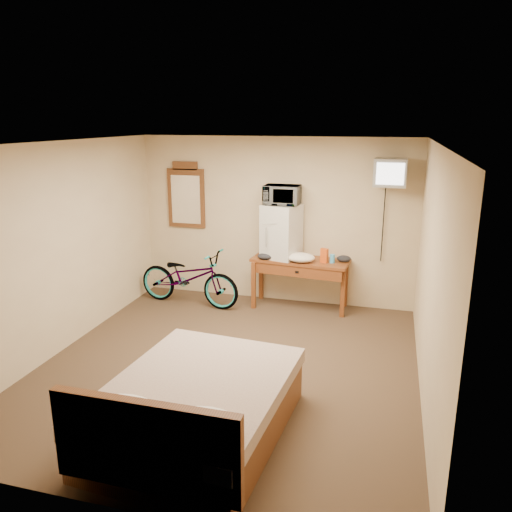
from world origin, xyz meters
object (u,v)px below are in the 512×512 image
Objects in this scene: blue_cup at (332,259)px; bicycle at (189,277)px; desk at (300,267)px; crt_television at (390,173)px; wall_mirror at (186,196)px; mini_fridge at (281,231)px; bed at (194,409)px; microwave at (282,195)px.

blue_cup reaches higher than bicycle.
crt_television reaches higher than desk.
wall_mirror is at bearing 175.34° from crt_television.
blue_cup is (0.47, -0.03, 0.18)m from desk.
mini_fridge is 3.55m from bed.
microwave reaches higher than bicycle.
wall_mirror is at bearing 173.43° from microwave.
bed is at bearing -90.12° from mini_fridge.
microwave is 1.17m from blue_cup.
desk is 0.89× the size of bicycle.
microwave is 1.60m from wall_mirror.
desk is 1.09m from microwave.
crt_television is at bearing 1.16° from desk.
desk is 0.60m from mini_fridge.
microwave is 4.08× the size of blue_cup.
mini_fridge reaches higher than bicycle.
crt_television is 3.28m from bicycle.
microwave is 0.25× the size of bed.
wall_mirror is at bearing 29.56° from bicycle.
wall_mirror reaches higher than microwave.
wall_mirror reaches higher than blue_cup.
bed is at bearing -66.71° from wall_mirror.
mini_fridge is 1.56× the size of microwave.
blue_cup is at bearing -6.31° from microwave.
blue_cup reaches higher than desk.
bicycle is at bearing 113.37° from bed.
wall_mirror is (-2.35, 0.30, 0.77)m from blue_cup.
crt_television reaches higher than microwave.
wall_mirror reaches higher than bed.
crt_television reaches higher than blue_cup.
crt_television is 3.11m from wall_mirror.
crt_television is 0.34× the size of bicycle.
desk is 2.12m from wall_mirror.
desk is 1.85m from crt_television.
wall_mirror is at bearing 172.52° from mini_fridge.
desk is at bearing -8.31° from wall_mirror.
mini_fridge is 0.48× the size of bicycle.
crt_television is 0.28× the size of bed.
crt_television is at bearing -1.64° from mini_fridge.
wall_mirror is (-3.07, 0.25, -0.47)m from crt_television.
mini_fridge reaches higher than bed.
bicycle is 3.38m from bed.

